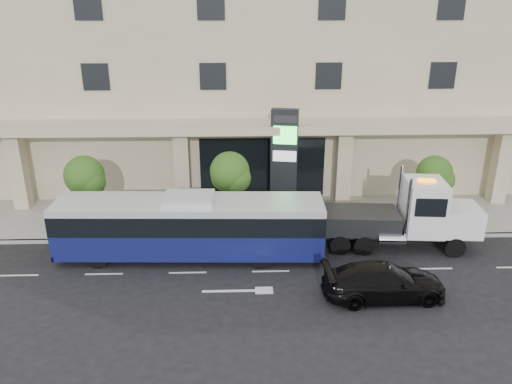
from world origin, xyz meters
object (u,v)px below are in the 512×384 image
black_sedan (384,281)px  signage_pylon (284,161)px  city_bus (190,226)px  tow_truck (406,217)px

black_sedan → signage_pylon: size_ratio=0.85×
city_bus → black_sedan: (8.77, -4.07, -0.93)m
city_bus → signage_pylon: size_ratio=2.12×
black_sedan → signage_pylon: (-3.61, 9.55, 2.58)m
city_bus → tow_truck: 11.20m
tow_truck → black_sedan: 5.43m
city_bus → tow_truck: size_ratio=1.45×
signage_pylon → tow_truck: bearing=-28.2°
black_sedan → signage_pylon: 10.53m
tow_truck → city_bus: bearing=-171.5°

